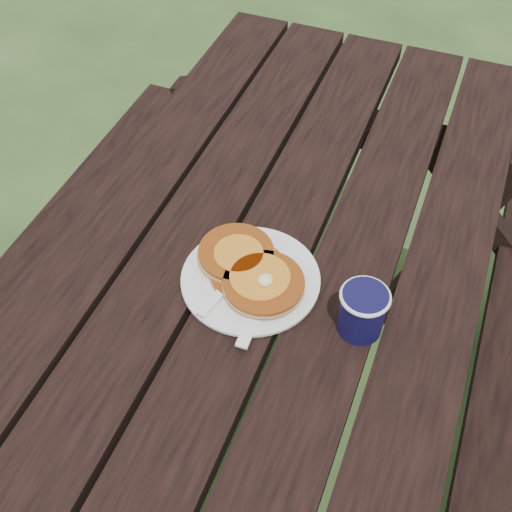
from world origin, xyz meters
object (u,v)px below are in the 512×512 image
(picnic_table, at_px, (243,414))
(plate, at_px, (251,280))
(pancake_stack, at_px, (250,270))
(coffee_cup, at_px, (363,309))

(picnic_table, relative_size, plate, 7.75)
(picnic_table, bearing_deg, pancake_stack, 95.26)
(picnic_table, xyz_separation_m, pancake_stack, (-0.01, 0.06, 0.41))
(pancake_stack, xyz_separation_m, coffee_cup, (0.20, -0.03, 0.03))
(plate, bearing_deg, coffee_cup, -7.13)
(coffee_cup, bearing_deg, pancake_stack, 171.54)
(plate, bearing_deg, pancake_stack, 114.57)
(picnic_table, distance_m, pancake_stack, 0.41)
(plate, xyz_separation_m, coffee_cup, (0.20, -0.02, 0.05))
(picnic_table, xyz_separation_m, plate, (-0.00, 0.06, 0.39))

